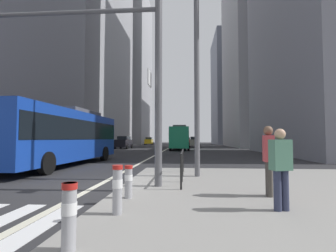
# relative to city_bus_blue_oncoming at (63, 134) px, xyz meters

# --- Properties ---
(ground_plane) EXTENTS (160.00, 160.00, 0.00)m
(ground_plane) POSITION_rel_city_bus_blue_oncoming_xyz_m (4.18, 14.14, -1.84)
(ground_plane) COLOR #28282B
(median_island) EXTENTS (9.00, 10.00, 0.15)m
(median_island) POSITION_rel_city_bus_blue_oncoming_xyz_m (9.68, -6.86, -1.76)
(median_island) COLOR gray
(median_island) RESTS_ON ground
(lane_centre_line) EXTENTS (0.20, 80.00, 0.01)m
(lane_centre_line) POSITION_rel_city_bus_blue_oncoming_xyz_m (4.18, 24.14, -1.83)
(lane_centre_line) COLOR beige
(lane_centre_line) RESTS_ON ground
(office_tower_left_mid) EXTENTS (10.65, 23.55, 48.87)m
(office_tower_left_mid) POSITION_rel_city_bus_blue_oncoming_xyz_m (-11.82, 35.71, 22.60)
(office_tower_left_mid) COLOR #9E9EA3
(office_tower_left_mid) RESTS_ON ground
(office_tower_left_far) EXTENTS (13.73, 20.25, 47.02)m
(office_tower_left_far) POSITION_rel_city_bus_blue_oncoming_xyz_m (-11.82, 62.21, 21.67)
(office_tower_left_far) COLOR #9E9EA3
(office_tower_left_far) RESTS_ON ground
(office_tower_right_mid) EXTENTS (11.08, 18.70, 46.42)m
(office_tower_right_mid) POSITION_rel_city_bus_blue_oncoming_xyz_m (21.18, 36.18, 21.38)
(office_tower_right_mid) COLOR #9E9EA3
(office_tower_right_mid) RESTS_ON ground
(office_tower_right_far) EXTENTS (12.13, 17.42, 31.13)m
(office_tower_right_far) POSITION_rel_city_bus_blue_oncoming_xyz_m (21.18, 59.16, 13.73)
(office_tower_right_far) COLOR slate
(office_tower_right_far) RESTS_ON ground
(city_bus_blue_oncoming) EXTENTS (2.91, 11.03, 3.40)m
(city_bus_blue_oncoming) POSITION_rel_city_bus_blue_oncoming_xyz_m (0.00, 0.00, 0.00)
(city_bus_blue_oncoming) COLOR #14389E
(city_bus_blue_oncoming) RESTS_ON ground
(city_bus_red_receding) EXTENTS (2.78, 11.22, 3.40)m
(city_bus_red_receding) POSITION_rel_city_bus_blue_oncoming_xyz_m (6.22, 22.61, 0.00)
(city_bus_red_receding) COLOR #198456
(city_bus_red_receding) RESTS_ON ground
(car_oncoming_mid) EXTENTS (2.15, 4.21, 1.94)m
(car_oncoming_mid) POSITION_rel_city_bus_blue_oncoming_xyz_m (-2.40, 48.80, -0.85)
(car_oncoming_mid) COLOR gold
(car_oncoming_mid) RESTS_ON ground
(car_receding_near) EXTENTS (2.11, 4.44, 1.94)m
(car_receding_near) POSITION_rel_city_bus_blue_oncoming_xyz_m (8.60, 32.85, -0.85)
(car_receding_near) COLOR #B2A899
(car_receding_near) RESTS_ON ground
(car_receding_far) EXTENTS (2.19, 4.49, 1.94)m
(car_receding_far) POSITION_rel_city_bus_blue_oncoming_xyz_m (7.28, 52.62, -0.85)
(car_receding_far) COLOR maroon
(car_receding_far) RESTS_ON ground
(car_oncoming_far) EXTENTS (2.13, 4.59, 1.94)m
(car_oncoming_far) POSITION_rel_city_bus_blue_oncoming_xyz_m (-2.62, 24.28, -0.84)
(car_oncoming_far) COLOR black
(car_oncoming_far) RESTS_ON ground
(traffic_signal_gantry) EXTENTS (5.93, 0.65, 6.00)m
(traffic_signal_gantry) POSITION_rel_city_bus_blue_oncoming_xyz_m (4.32, -6.53, 2.27)
(traffic_signal_gantry) COLOR #515156
(traffic_signal_gantry) RESTS_ON median_island
(street_lamp_post) EXTENTS (5.50, 0.32, 8.00)m
(street_lamp_post) POSITION_rel_city_bus_blue_oncoming_xyz_m (7.53, -4.45, 3.45)
(street_lamp_post) COLOR #56565B
(street_lamp_post) RESTS_ON median_island
(bollard_front) EXTENTS (0.20, 0.20, 0.85)m
(bollard_front) POSITION_rel_city_bus_blue_oncoming_xyz_m (5.65, -10.86, -1.21)
(bollard_front) COLOR #99999E
(bollard_front) RESTS_ON median_island
(bollard_left) EXTENTS (0.20, 0.20, 0.91)m
(bollard_left) POSITION_rel_city_bus_blue_oncoming_xyz_m (5.84, -9.31, -1.18)
(bollard_left) COLOR #99999E
(bollard_left) RESTS_ON median_island
(bollard_right) EXTENTS (0.20, 0.20, 0.77)m
(bollard_right) POSITION_rel_city_bus_blue_oncoming_xyz_m (5.75, -8.05, -1.25)
(bollard_right) COLOR #99999E
(bollard_right) RESTS_ON median_island
(pedestrian_railing) EXTENTS (0.06, 3.75, 0.98)m
(pedestrian_railing) POSITION_rel_city_bus_blue_oncoming_xyz_m (6.98, -5.12, -0.98)
(pedestrian_railing) COLOR black
(pedestrian_railing) RESTS_ON median_island
(pedestrian_waiting) EXTENTS (0.30, 0.41, 1.73)m
(pedestrian_waiting) POSITION_rel_city_bus_blue_oncoming_xyz_m (9.16, -7.60, -0.72)
(pedestrian_waiting) COLOR #423D38
(pedestrian_waiting) RESTS_ON median_island
(pedestrian_walking) EXTENTS (0.43, 0.33, 1.61)m
(pedestrian_walking) POSITION_rel_city_bus_blue_oncoming_xyz_m (8.99, -8.85, -0.80)
(pedestrian_walking) COLOR #2D334C
(pedestrian_walking) RESTS_ON median_island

